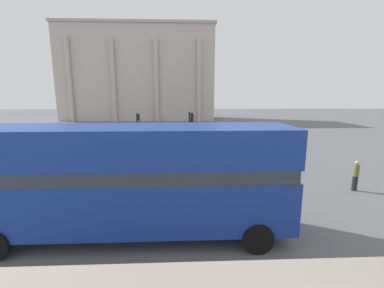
{
  "coord_description": "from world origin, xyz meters",
  "views": [
    {
      "loc": [
        -0.63,
        -2.08,
        5.27
      ],
      "look_at": [
        0.15,
        15.9,
        1.85
      ],
      "focal_mm": 24.0,
      "sensor_mm": 36.0,
      "label": 1
    }
  ],
  "objects_px": {
    "double_decker_bus": "(133,177)",
    "traffic_light_mid": "(190,132)",
    "car_black": "(217,133)",
    "pedestrian_yellow": "(266,127)",
    "plaza_building_left": "(139,74)",
    "pedestrian_white": "(167,139)",
    "pedestrian_blue": "(87,150)",
    "traffic_light_near": "(96,151)",
    "pedestrian_olive": "(356,173)",
    "traffic_light_far": "(138,124)"
  },
  "relations": [
    {
      "from": "car_black",
      "to": "pedestrian_yellow",
      "type": "xyz_separation_m",
      "value": [
        7.05,
        2.78,
        0.28
      ]
    },
    {
      "from": "traffic_light_mid",
      "to": "pedestrian_white",
      "type": "relative_size",
      "value": 2.36
    },
    {
      "from": "pedestrian_blue",
      "to": "pedestrian_olive",
      "type": "bearing_deg",
      "value": -165.67
    },
    {
      "from": "traffic_light_far",
      "to": "car_black",
      "type": "height_order",
      "value": "traffic_light_far"
    },
    {
      "from": "pedestrian_white",
      "to": "pedestrian_yellow",
      "type": "distance_m",
      "value": 15.62
    },
    {
      "from": "plaza_building_left",
      "to": "car_black",
      "type": "bearing_deg",
      "value": -63.47
    },
    {
      "from": "pedestrian_white",
      "to": "pedestrian_yellow",
      "type": "relative_size",
      "value": 1.02
    },
    {
      "from": "traffic_light_near",
      "to": "pedestrian_blue",
      "type": "height_order",
      "value": "traffic_light_near"
    },
    {
      "from": "double_decker_bus",
      "to": "traffic_light_far",
      "type": "xyz_separation_m",
      "value": [
        -2.75,
        17.95,
        -0.07
      ]
    },
    {
      "from": "traffic_light_far",
      "to": "pedestrian_blue",
      "type": "distance_m",
      "value": 7.5
    },
    {
      "from": "pedestrian_blue",
      "to": "pedestrian_yellow",
      "type": "relative_size",
      "value": 1.05
    },
    {
      "from": "traffic_light_near",
      "to": "traffic_light_far",
      "type": "distance_m",
      "value": 14.39
    },
    {
      "from": "traffic_light_near",
      "to": "pedestrian_yellow",
      "type": "xyz_separation_m",
      "value": [
        15.75,
        21.56,
        -1.59
      ]
    },
    {
      "from": "plaza_building_left",
      "to": "traffic_light_near",
      "type": "relative_size",
      "value": 8.28
    },
    {
      "from": "car_black",
      "to": "pedestrian_white",
      "type": "height_order",
      "value": "pedestrian_white"
    },
    {
      "from": "double_decker_bus",
      "to": "traffic_light_near",
      "type": "xyz_separation_m",
      "value": [
        -2.43,
        3.56,
        0.22
      ]
    },
    {
      "from": "traffic_light_near",
      "to": "pedestrian_blue",
      "type": "xyz_separation_m",
      "value": [
        -3.25,
        7.59,
        -1.53
      ]
    },
    {
      "from": "double_decker_bus",
      "to": "traffic_light_mid",
      "type": "bearing_deg",
      "value": 78.99
    },
    {
      "from": "traffic_light_far",
      "to": "traffic_light_near",
      "type": "bearing_deg",
      "value": -88.74
    },
    {
      "from": "traffic_light_mid",
      "to": "traffic_light_far",
      "type": "relative_size",
      "value": 1.19
    },
    {
      "from": "traffic_light_near",
      "to": "pedestrian_blue",
      "type": "relative_size",
      "value": 2.19
    },
    {
      "from": "traffic_light_far",
      "to": "car_black",
      "type": "xyz_separation_m",
      "value": [
        9.02,
        4.4,
        -1.58
      ]
    },
    {
      "from": "traffic_light_near",
      "to": "traffic_light_mid",
      "type": "xyz_separation_m",
      "value": [
        4.87,
        5.94,
        0.1
      ]
    },
    {
      "from": "car_black",
      "to": "pedestrian_blue",
      "type": "xyz_separation_m",
      "value": [
        -11.96,
        -11.19,
        0.34
      ]
    },
    {
      "from": "traffic_light_far",
      "to": "pedestrian_olive",
      "type": "relative_size",
      "value": 2.01
    },
    {
      "from": "pedestrian_white",
      "to": "pedestrian_blue",
      "type": "distance_m",
      "value": 8.01
    },
    {
      "from": "pedestrian_blue",
      "to": "pedestrian_yellow",
      "type": "distance_m",
      "value": 23.59
    },
    {
      "from": "double_decker_bus",
      "to": "pedestrian_white",
      "type": "relative_size",
      "value": 6.53
    },
    {
      "from": "pedestrian_olive",
      "to": "car_black",
      "type": "bearing_deg",
      "value": 149.38
    },
    {
      "from": "traffic_light_far",
      "to": "pedestrian_yellow",
      "type": "xyz_separation_m",
      "value": [
        16.07,
        7.18,
        -1.3
      ]
    },
    {
      "from": "plaza_building_left",
      "to": "pedestrian_white",
      "type": "xyz_separation_m",
      "value": [
        7.71,
        -33.24,
        -8.84
      ]
    },
    {
      "from": "car_black",
      "to": "pedestrian_white",
      "type": "relative_size",
      "value": 2.4
    },
    {
      "from": "double_decker_bus",
      "to": "pedestrian_blue",
      "type": "height_order",
      "value": "double_decker_bus"
    },
    {
      "from": "traffic_light_mid",
      "to": "pedestrian_white",
      "type": "height_order",
      "value": "traffic_light_mid"
    },
    {
      "from": "traffic_light_far",
      "to": "pedestrian_white",
      "type": "height_order",
      "value": "traffic_light_far"
    },
    {
      "from": "traffic_light_mid",
      "to": "car_black",
      "type": "bearing_deg",
      "value": 73.38
    },
    {
      "from": "traffic_light_far",
      "to": "pedestrian_blue",
      "type": "xyz_separation_m",
      "value": [
        -2.94,
        -6.79,
        -1.24
      ]
    },
    {
      "from": "pedestrian_yellow",
      "to": "double_decker_bus",
      "type": "bearing_deg",
      "value": 100.4
    },
    {
      "from": "pedestrian_white",
      "to": "traffic_light_far",
      "type": "bearing_deg",
      "value": 1.28
    },
    {
      "from": "plaza_building_left",
      "to": "pedestrian_blue",
      "type": "xyz_separation_m",
      "value": [
        1.67,
        -38.5,
        -8.81
      ]
    },
    {
      "from": "traffic_light_far",
      "to": "double_decker_bus",
      "type": "bearing_deg",
      "value": -81.3
    },
    {
      "from": "car_black",
      "to": "pedestrian_white",
      "type": "xyz_separation_m",
      "value": [
        -5.92,
        -5.93,
        0.31
      ]
    },
    {
      "from": "pedestrian_white",
      "to": "pedestrian_yellow",
      "type": "xyz_separation_m",
      "value": [
        12.97,
        8.71,
        -0.03
      ]
    },
    {
      "from": "traffic_light_near",
      "to": "traffic_light_far",
      "type": "bearing_deg",
      "value": 91.26
    },
    {
      "from": "plaza_building_left",
      "to": "pedestrian_yellow",
      "type": "distance_m",
      "value": 33.29
    },
    {
      "from": "traffic_light_far",
      "to": "car_black",
      "type": "bearing_deg",
      "value": 25.99
    },
    {
      "from": "traffic_light_near",
      "to": "double_decker_bus",
      "type": "bearing_deg",
      "value": -55.71
    },
    {
      "from": "double_decker_bus",
      "to": "plaza_building_left",
      "type": "relative_size",
      "value": 0.35
    },
    {
      "from": "plaza_building_left",
      "to": "traffic_light_near",
      "type": "bearing_deg",
      "value": -83.9
    },
    {
      "from": "pedestrian_blue",
      "to": "double_decker_bus",
      "type": "bearing_deg",
      "value": 153.14
    }
  ]
}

